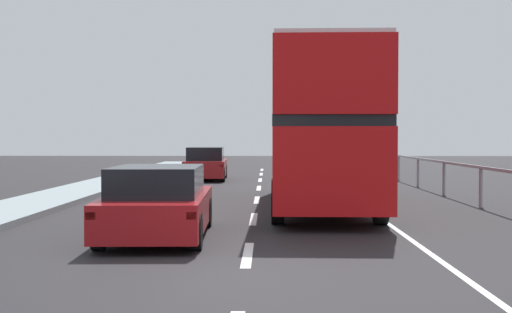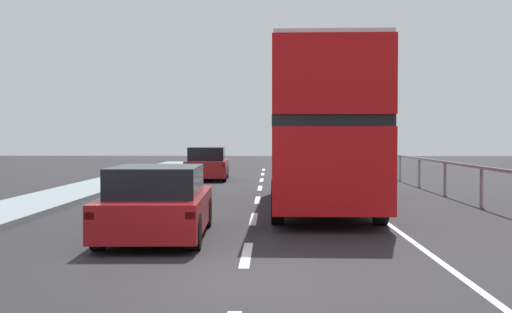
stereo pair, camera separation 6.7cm
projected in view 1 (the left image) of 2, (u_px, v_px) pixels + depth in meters
name	position (u px, v px, depth m)	size (l,w,h in m)	color
ground_plane	(244.00, 277.00, 9.43)	(73.72, 120.00, 0.10)	black
lane_paint_markings	(321.00, 208.00, 18.29)	(3.17, 46.00, 0.01)	silver
bridge_side_railing	(481.00, 174.00, 18.29)	(0.10, 42.00, 1.14)	gray
double_decker_bus_red	(320.00, 128.00, 18.49)	(2.74, 10.72, 4.10)	red
hatchback_car_near	(159.00, 203.00, 12.79)	(1.97, 4.46, 1.38)	maroon
sedan_car_ahead	(206.00, 164.00, 30.24)	(1.93, 4.30, 1.49)	maroon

